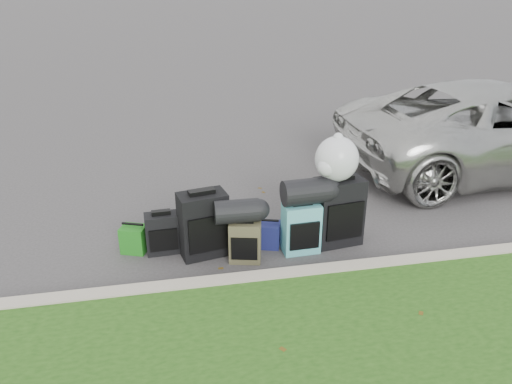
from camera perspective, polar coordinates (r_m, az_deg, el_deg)
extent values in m
plane|color=#383535|center=(6.22, 1.26, -5.30)|extent=(120.00, 120.00, 0.00)
cube|color=#9E937F|center=(5.36, 3.57, -9.73)|extent=(120.00, 0.18, 0.15)
imported|color=#B7B7B2|center=(9.02, 26.32, 6.59)|extent=(5.24, 2.48, 1.45)
cube|color=black|center=(5.92, -10.61, -4.66)|extent=(0.40, 0.23, 0.49)
cube|color=black|center=(5.74, -6.05, -3.72)|extent=(0.59, 0.42, 0.77)
cube|color=#393723|center=(5.66, -1.25, -5.67)|extent=(0.40, 0.30, 0.49)
cube|color=teal|center=(5.84, 5.17, -4.13)|extent=(0.43, 0.27, 0.61)
cube|color=black|center=(6.03, 9.38, -2.21)|extent=(0.59, 0.40, 0.83)
cube|color=#1C6C18|center=(6.05, -13.76, -5.25)|extent=(0.34, 0.31, 0.32)
cube|color=#161B50|center=(5.99, 1.35, -4.89)|extent=(0.34, 0.30, 0.31)
cylinder|color=black|center=(5.49, -2.20, -2.21)|extent=(0.50, 0.27, 0.26)
cylinder|color=black|center=(5.67, 5.74, 0.05)|extent=(0.56, 0.34, 0.30)
sphere|color=silver|center=(5.76, 9.22, 3.75)|extent=(0.50, 0.50, 0.50)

